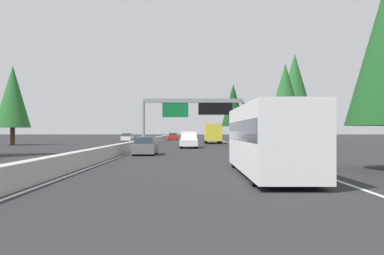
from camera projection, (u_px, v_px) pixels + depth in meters
The scene contains 16 objects.
ground_plane at pixel (152, 144), 64.55m from camera, with size 320.00×320.00×0.00m, color #262628.
median_barrier at pixel (160, 139), 84.55m from camera, with size 180.00×0.56×0.90m, color #ADAAA3.
shoulder_stripe_right at pixel (227, 142), 74.54m from camera, with size 160.00×0.16×0.01m, color silver.
shoulder_stripe_median at pixel (159, 142), 74.55m from camera, with size 160.00×0.16×0.01m, color silver.
sign_gantry_overhead at pixel (195, 108), 55.64m from camera, with size 0.50×12.68×5.92m.
bus_mid_right at pixel (268, 137), 20.25m from camera, with size 11.50×2.55×3.10m.
sedan_near_center at pixel (145, 146), 37.22m from camera, with size 4.40×1.80×1.47m.
box_truck_far_left at pixel (213, 133), 69.44m from camera, with size 8.50×2.40×2.95m.
sedan_far_center at pixel (173, 137), 94.27m from camera, with size 4.40×1.80×1.47m.
pickup_near_right at pixel (189, 140), 52.31m from camera, with size 5.60×2.00×1.86m.
oncoming_near at pixel (127, 137), 83.89m from camera, with size 4.40×1.80×1.47m.
conifer_right_near at pixel (285, 97), 47.60m from camera, with size 4.00×4.00×9.10m.
conifer_right_mid at pixel (295, 89), 62.05m from camera, with size 5.53×5.53×12.57m.
conifer_right_far at pixel (297, 101), 75.95m from camera, with size 5.09×5.09×11.56m.
conifer_right_distant at pixel (233, 105), 118.20m from camera, with size 6.21×6.21×14.12m.
conifer_left_near at pixel (13, 96), 61.61m from camera, with size 4.81×4.81×10.92m.
Camera 1 is at (-4.55, -5.74, 2.01)m, focal length 42.30 mm.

